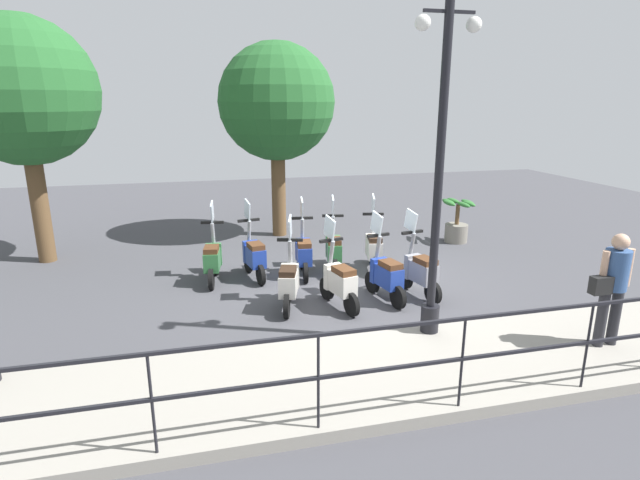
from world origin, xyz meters
name	(u,v)px	position (x,y,z in m)	size (l,w,h in m)	color
ground_plane	(348,286)	(0.00, 0.00, 0.00)	(28.00, 28.00, 0.00)	#424247
promenade_walkway	(418,365)	(-3.15, 0.00, 0.07)	(2.20, 20.00, 0.15)	gray
fence_railing	(463,344)	(-4.20, 0.00, 0.91)	(0.04, 16.03, 1.07)	black
lamp_post_near	(438,190)	(-2.40, -0.51, 2.25)	(0.26, 0.90, 4.70)	black
pedestrian_with_bag	(613,282)	(-3.37, -2.67, 1.08)	(0.32, 0.65, 1.59)	#28282D
tree_large	(22,92)	(3.11, 5.98, 3.58)	(3.00, 3.00, 5.10)	brown
tree_distant	(277,103)	(4.09, 0.64, 3.36)	(2.87, 2.87, 4.83)	brown
potted_palm	(457,224)	(2.36, -3.54, 0.45)	(1.06, 0.66, 1.05)	slate
scooter_near_0	(420,271)	(-0.76, -1.10, 0.48)	(1.22, 0.49, 1.54)	black
scooter_near_1	(385,275)	(-0.81, -0.43, 0.48)	(1.22, 0.49, 1.54)	black
scooter_near_2	(339,281)	(-0.92, 0.44, 0.48)	(1.21, 0.52, 1.54)	black
scooter_near_3	(289,281)	(-0.73, 1.27, 0.48)	(1.20, 0.54, 1.54)	black
scooter_far_0	(374,247)	(0.83, -0.81, 0.48)	(1.22, 0.51, 1.54)	black
scooter_far_1	(334,250)	(0.87, 0.05, 0.48)	(1.22, 0.48, 1.54)	black
scooter_far_2	(304,253)	(0.81, 0.69, 0.48)	(1.23, 0.44, 1.54)	black
scooter_far_3	(254,255)	(0.88, 1.67, 0.48)	(1.22, 0.48, 1.54)	black
scooter_far_4	(213,258)	(0.86, 2.47, 0.48)	(1.23, 0.45, 1.54)	black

